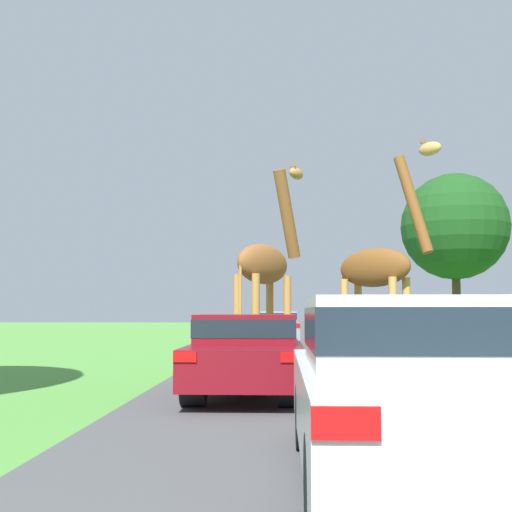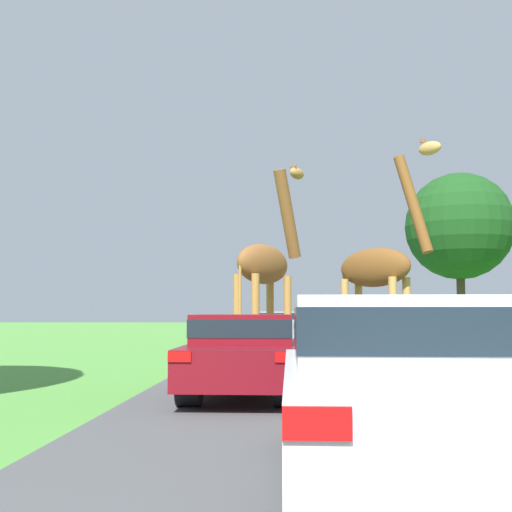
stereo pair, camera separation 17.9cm
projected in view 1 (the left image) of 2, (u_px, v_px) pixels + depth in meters
road at (300, 341)px, 30.91m from camera, size 6.54×120.00×0.00m
giraffe_near_road at (267, 267)px, 15.35m from camera, size 1.85×2.52×5.29m
giraffe_companion at (379, 272)px, 14.99m from camera, size 2.28×2.43×5.29m
car_lead_maroon at (414, 385)px, 5.30m from camera, size 1.90×4.43×1.53m
car_queue_right at (247, 352)px, 10.73m from camera, size 1.79×4.04×1.36m
car_queue_left at (275, 327)px, 26.64m from camera, size 1.95×4.82×1.41m
car_far_ahead at (334, 325)px, 31.89m from camera, size 1.82×4.69×1.37m
car_verge_right at (249, 334)px, 21.03m from camera, size 1.96×4.12×1.25m
tree_left_edge at (455, 227)px, 30.84m from camera, size 5.12×5.12×8.04m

